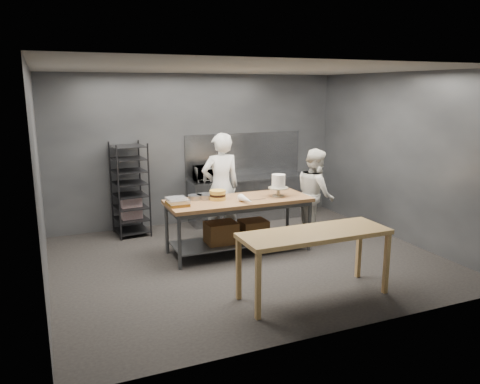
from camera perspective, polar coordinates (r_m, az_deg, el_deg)
The scene contains 16 objects.
ground at distance 7.66m, azimuth 0.98°, elevation -8.24°, with size 6.00×6.00×0.00m, color black.
back_wall at distance 9.58m, azimuth -5.05°, elevation 5.19°, with size 6.00×0.04×3.00m, color #4C4F54.
work_table at distance 7.83m, azimuth -0.33°, elevation -3.36°, with size 2.40×0.90×0.92m.
near_counter at distance 6.20m, azimuth 9.08°, elevation -5.53°, with size 2.00×0.70×0.90m.
back_counter at distance 9.83m, azimuth 1.20°, elevation -0.79°, with size 2.60×0.60×0.90m.
splashback_panel at distance 9.93m, azimuth 0.52°, elevation 4.63°, with size 2.60×0.02×0.90m, color slate.
speed_rack at distance 8.96m, azimuth -13.25°, elevation 0.21°, with size 0.65×0.70×1.75m.
chef_behind at distance 8.43m, azimuth -2.35°, elevation 0.62°, with size 0.71×0.47×1.95m, color white.
chef_right at distance 8.61m, azimuth 9.16°, elevation -0.27°, with size 0.81×0.63×1.67m, color silver.
microwave at distance 9.37m, azimuth -3.91°, elevation 2.27°, with size 0.54×0.37×0.30m, color black.
frosted_cake_stand at distance 7.92m, azimuth 4.71°, elevation 1.10°, with size 0.34×0.34×0.38m.
layer_cake at distance 7.70m, azimuth -2.73°, elevation -0.36°, with size 0.26×0.26×0.16m.
cake_pans at distance 7.71m, azimuth -5.89°, elevation -0.72°, with size 0.83×0.37×0.07m.
piping_bag at distance 7.46m, azimuth 0.76°, elevation -0.94°, with size 0.12×0.12×0.38m, color white.
offset_spatula at distance 7.68m, azimuth 1.56°, elevation -0.96°, with size 0.36×0.02×0.02m.
pastry_clamshells at distance 7.40m, azimuth -7.63°, elevation -1.19°, with size 0.32×0.40×0.11m.
Camera 1 is at (-2.90, -6.55, 2.72)m, focal length 35.00 mm.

